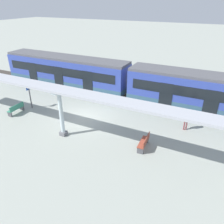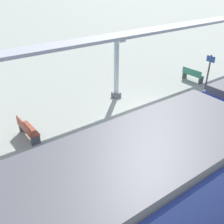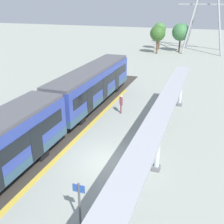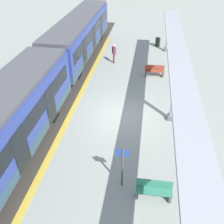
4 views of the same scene
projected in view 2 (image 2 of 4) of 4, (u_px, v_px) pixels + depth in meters
name	position (u px, v px, depth m)	size (l,w,h in m)	color
ground_plane	(152.00, 116.00, 13.10)	(176.00, 176.00, 0.00)	#989E93
tactile_edge_strip	(204.00, 147.00, 10.82)	(0.36, 29.04, 0.01)	gold
canopy_pillar_second	(116.00, 69.00, 14.26)	(1.10, 0.44, 3.46)	slate
canopy_beam	(118.00, 36.00, 13.45)	(1.20, 23.60, 0.16)	#A8AAB2
bench_near_end	(192.00, 75.00, 17.11)	(1.51, 0.47, 0.86)	#378469
bench_mid_platform	(27.00, 129.00, 11.21)	(1.52, 0.52, 0.86)	brown
platform_info_sign	(209.00, 69.00, 15.51)	(0.56, 0.10, 2.20)	#4C4C51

